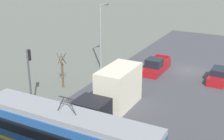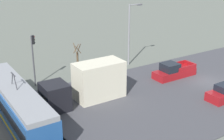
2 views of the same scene
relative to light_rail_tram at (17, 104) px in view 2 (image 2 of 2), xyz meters
name	(u,v)px [view 2 (image 2 of 2)]	position (x,y,z in m)	size (l,w,h in m)	color
ground_plane	(208,82)	(-2.88, -20.66, -1.62)	(320.00, 320.00, 0.00)	#60665B
road_surface	(208,82)	(-2.88, -20.66, -1.58)	(16.55, 40.75, 0.08)	#424247
rail_bed	(30,136)	(-2.88, 0.00, -1.58)	(63.44, 4.40, 0.22)	#5B5954
light_rail_tram	(17,104)	(0.00, 0.00, 0.00)	(13.30, 2.56, 4.31)	#235193
box_truck	(89,84)	(0.28, -7.14, 0.16)	(2.56, 8.27, 3.70)	black
pickup_truck	(174,71)	(0.40, -18.43, -0.87)	(1.94, 5.29, 1.78)	maroon
traffic_light_pole	(33,54)	(6.83, -4.05, 2.00)	(0.28, 0.47, 5.64)	#47474C
street_tree	(78,60)	(7.51, -9.55, 0.12)	(0.92, 0.77, 3.83)	brown
street_lamp_near_crossing	(130,30)	(6.93, -16.82, 2.92)	(0.36, 1.95, 7.85)	gray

